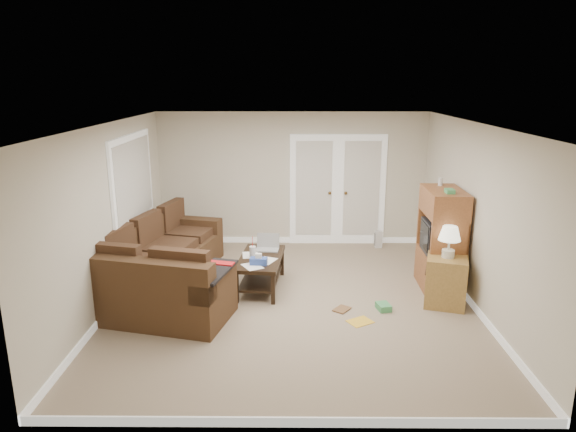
{
  "coord_description": "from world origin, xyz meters",
  "views": [
    {
      "loc": [
        -0.02,
        -6.76,
        3.05
      ],
      "look_at": [
        -0.07,
        0.6,
        1.1
      ],
      "focal_mm": 32.0,
      "sensor_mm": 36.0,
      "label": 1
    }
  ],
  "objects_px": {
    "coffee_table": "(261,270)",
    "side_cabinet": "(446,277)",
    "tv_armoire": "(441,239)",
    "sectional_sofa": "(160,270)"
  },
  "relations": [
    {
      "from": "coffee_table",
      "to": "tv_armoire",
      "type": "xyz_separation_m",
      "value": [
        2.67,
        -0.01,
        0.5
      ]
    },
    {
      "from": "sectional_sofa",
      "to": "side_cabinet",
      "type": "relative_size",
      "value": 2.98
    },
    {
      "from": "tv_armoire",
      "to": "side_cabinet",
      "type": "bearing_deg",
      "value": -94.58
    },
    {
      "from": "coffee_table",
      "to": "sectional_sofa",
      "type": "bearing_deg",
      "value": -164.87
    },
    {
      "from": "coffee_table",
      "to": "side_cabinet",
      "type": "height_order",
      "value": "side_cabinet"
    },
    {
      "from": "tv_armoire",
      "to": "sectional_sofa",
      "type": "bearing_deg",
      "value": -174.96
    },
    {
      "from": "coffee_table",
      "to": "side_cabinet",
      "type": "distance_m",
      "value": 2.68
    },
    {
      "from": "sectional_sofa",
      "to": "tv_armoire",
      "type": "height_order",
      "value": "tv_armoire"
    },
    {
      "from": "tv_armoire",
      "to": "side_cabinet",
      "type": "distance_m",
      "value": 0.69
    },
    {
      "from": "coffee_table",
      "to": "tv_armoire",
      "type": "height_order",
      "value": "tv_armoire"
    }
  ]
}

